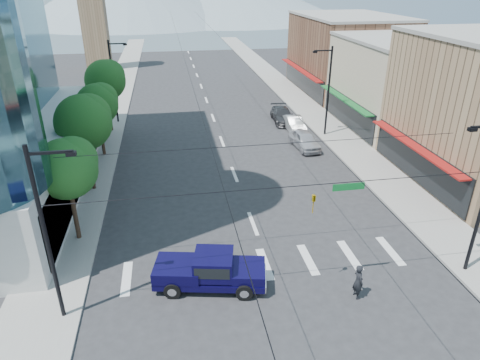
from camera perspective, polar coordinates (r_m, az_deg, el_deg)
The scene contains 18 objects.
ground at distance 24.13m, azimuth 4.60°, elevation -13.16°, with size 160.00×160.00×0.00m, color #28282B.
sidewalk_left at distance 60.47m, azimuth -16.27°, elevation 10.25°, with size 4.00×120.00×0.15m, color gray.
sidewalk_right at distance 62.42m, azimuth 6.56°, elevation 11.56°, with size 4.00×120.00×0.15m, color gray.
shop_mid at distance 50.15m, azimuth 20.97°, elevation 11.80°, with size 12.00×14.00×9.00m, color tan.
shop_far at distance 64.10m, azimuth 13.96°, elevation 15.87°, with size 12.00×18.00×10.00m, color brown.
clock_tower at distance 81.10m, azimuth -19.15°, elevation 21.22°, with size 4.80×4.80×20.40m.
tree_near at distance 26.96m, azimuth -21.90°, elevation 1.70°, with size 3.65×3.64×6.71m.
tree_midnear at distance 33.22m, azimuth -19.93°, elevation 7.49°, with size 4.09×4.09×7.52m.
tree_midfar at distance 40.02m, azimuth -18.33°, elevation 9.74°, with size 3.65×3.64×6.71m.
tree_far at distance 46.63m, azimuth -17.38°, elevation 12.76°, with size 4.09×4.09×7.52m.
signal_rig at distance 20.75m, azimuth 6.23°, elevation -4.76°, with size 21.80×0.20×9.00m.
lamp_pole_nw at distance 49.54m, azimuth -16.44°, elevation 12.81°, with size 2.00×0.25×9.00m.
lamp_pole_ne at distance 44.28m, azimuth 11.58°, elevation 11.89°, with size 2.00×0.25×9.00m.
pickup_truck at distance 23.11m, azimuth -4.10°, elevation -11.85°, with size 6.23×3.25×2.01m.
pedestrian at distance 23.22m, azimuth 15.48°, elevation -12.90°, with size 0.71×0.47×1.95m, color black.
parked_car_near at distance 41.64m, azimuth 8.61°, elevation 5.30°, with size 1.94×4.82×1.64m, color #B8B7BD.
parked_car_mid at distance 46.28m, azimuth 7.28°, elevation 7.40°, with size 1.62×4.64×1.53m, color silver.
parked_car_far at distance 49.12m, azimuth 5.69°, elevation 8.57°, with size 2.17×5.35×1.55m, color #2F2F31.
Camera 1 is at (-5.01, -18.16, 15.09)m, focal length 32.00 mm.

